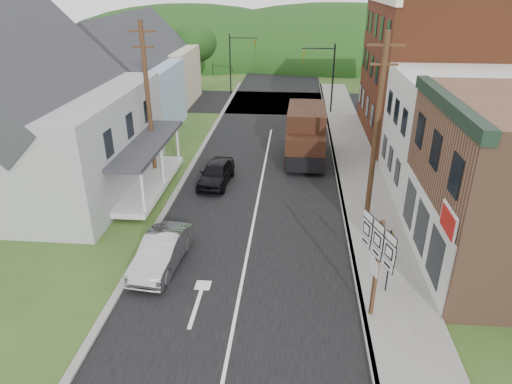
% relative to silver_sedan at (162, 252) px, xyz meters
% --- Properties ---
extents(ground, '(120.00, 120.00, 0.00)m').
position_rel_silver_sedan_xyz_m(ground, '(3.43, 1.41, -0.69)').
color(ground, '#2D4719').
rests_on(ground, ground).
extents(road, '(9.00, 90.00, 0.02)m').
position_rel_silver_sedan_xyz_m(road, '(3.43, 11.41, -0.69)').
color(road, black).
rests_on(road, ground).
extents(cross_road, '(60.00, 9.00, 0.02)m').
position_rel_silver_sedan_xyz_m(cross_road, '(3.43, 28.41, -0.69)').
color(cross_road, black).
rests_on(cross_road, ground).
extents(sidewalk_right, '(2.80, 55.00, 0.15)m').
position_rel_silver_sedan_xyz_m(sidewalk_right, '(9.33, 9.41, -0.62)').
color(sidewalk_right, slate).
rests_on(sidewalk_right, ground).
extents(curb_right, '(0.20, 55.00, 0.15)m').
position_rel_silver_sedan_xyz_m(curb_right, '(7.98, 9.41, -0.62)').
color(curb_right, slate).
rests_on(curb_right, ground).
extents(curb_left, '(0.30, 55.00, 0.12)m').
position_rel_silver_sedan_xyz_m(curb_left, '(-1.22, 9.41, -0.63)').
color(curb_left, slate).
rests_on(curb_left, ground).
extents(storefront_white, '(8.00, 7.00, 6.50)m').
position_rel_silver_sedan_xyz_m(storefront_white, '(14.73, 8.91, 2.56)').
color(storefront_white, silver).
rests_on(storefront_white, ground).
extents(storefront_red, '(8.00, 12.00, 10.00)m').
position_rel_silver_sedan_xyz_m(storefront_red, '(14.73, 18.41, 4.31)').
color(storefront_red, '#622D17').
rests_on(storefront_red, ground).
extents(house_gray, '(10.20, 12.24, 8.35)m').
position_rel_silver_sedan_xyz_m(house_gray, '(-8.57, 7.41, 3.54)').
color(house_gray, '#9EA2A3').
rests_on(house_gray, ground).
extents(house_blue, '(7.14, 8.16, 7.28)m').
position_rel_silver_sedan_xyz_m(house_blue, '(-7.57, 18.41, 3.00)').
color(house_blue, '#94B3CA').
rests_on(house_blue, ground).
extents(house_cream, '(7.14, 8.16, 7.28)m').
position_rel_silver_sedan_xyz_m(house_cream, '(-8.07, 27.41, 3.00)').
color(house_cream, '#BAAE90').
rests_on(house_cream, ground).
extents(utility_pole_right, '(1.60, 0.26, 9.00)m').
position_rel_silver_sedan_xyz_m(utility_pole_right, '(9.03, 4.91, 3.96)').
color(utility_pole_right, '#472D19').
rests_on(utility_pole_right, ground).
extents(utility_pole_left, '(1.60, 0.26, 9.00)m').
position_rel_silver_sedan_xyz_m(utility_pole_left, '(-3.07, 9.41, 3.96)').
color(utility_pole_left, '#472D19').
rests_on(utility_pole_left, ground).
extents(traffic_signal_right, '(2.87, 0.20, 6.00)m').
position_rel_silver_sedan_xyz_m(traffic_signal_right, '(7.73, 24.91, 3.07)').
color(traffic_signal_right, black).
rests_on(traffic_signal_right, ground).
extents(traffic_signal_left, '(2.87, 0.20, 6.00)m').
position_rel_silver_sedan_xyz_m(traffic_signal_left, '(-0.87, 31.91, 3.07)').
color(traffic_signal_left, black).
rests_on(traffic_signal_left, ground).
extents(tree_left_b, '(4.80, 4.80, 6.94)m').
position_rel_silver_sedan_xyz_m(tree_left_b, '(-13.57, 13.41, 4.19)').
color(tree_left_b, '#382616').
rests_on(tree_left_b, ground).
extents(tree_left_c, '(5.80, 5.80, 8.41)m').
position_rel_silver_sedan_xyz_m(tree_left_c, '(-15.57, 21.41, 5.24)').
color(tree_left_c, '#382616').
rests_on(tree_left_c, ground).
extents(tree_left_d, '(4.80, 4.80, 6.94)m').
position_rel_silver_sedan_xyz_m(tree_left_d, '(-5.57, 33.41, 4.19)').
color(tree_left_d, '#382616').
rests_on(tree_left_d, ground).
extents(forested_ridge, '(90.00, 30.00, 16.00)m').
position_rel_silver_sedan_xyz_m(forested_ridge, '(3.43, 56.41, -0.69)').
color(forested_ridge, black).
rests_on(forested_ridge, ground).
extents(silver_sedan, '(1.86, 4.32, 1.38)m').
position_rel_silver_sedan_xyz_m(silver_sedan, '(0.00, 0.00, 0.00)').
color(silver_sedan, '#9FA0A4').
rests_on(silver_sedan, ground).
extents(dark_sedan, '(1.93, 4.12, 1.36)m').
position_rel_silver_sedan_xyz_m(dark_sedan, '(0.83, 8.58, -0.01)').
color(dark_sedan, black).
rests_on(dark_sedan, ground).
extents(delivery_van, '(2.62, 6.10, 3.38)m').
position_rel_silver_sedan_xyz_m(delivery_van, '(6.03, 13.09, 1.02)').
color(delivery_van, black).
rests_on(delivery_van, ground).
extents(route_sign_cluster, '(0.79, 2.05, 3.76)m').
position_rel_silver_sedan_xyz_m(route_sign_cluster, '(8.18, -2.48, 1.89)').
color(route_sign_cluster, '#472D19').
rests_on(route_sign_cluster, sidewalk_right).
extents(warning_sign, '(0.15, 0.73, 2.65)m').
position_rel_silver_sedan_xyz_m(warning_sign, '(8.95, -1.05, 1.15)').
color(warning_sign, black).
rests_on(warning_sign, sidewalk_right).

